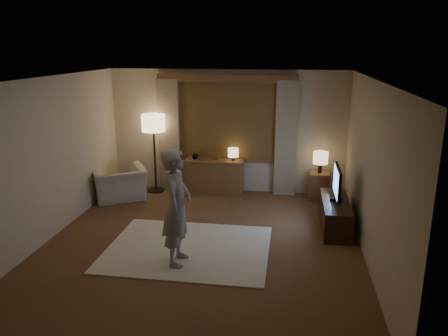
% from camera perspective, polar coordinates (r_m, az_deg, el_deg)
% --- Properties ---
extents(room, '(5.04, 5.54, 2.64)m').
position_cam_1_polar(room, '(7.13, -2.22, 1.66)').
color(room, brown).
rests_on(room, ground).
extents(rug, '(2.50, 2.00, 0.02)m').
position_cam_1_polar(rug, '(6.95, -4.69, -10.42)').
color(rug, '#EEE2C8').
rests_on(rug, floor).
extents(sideboard, '(1.20, 0.40, 0.70)m').
position_cam_1_polar(sideboard, '(9.33, -1.24, -1.22)').
color(sideboard, brown).
rests_on(sideboard, floor).
extents(picture_frame, '(0.16, 0.02, 0.20)m').
position_cam_1_polar(picture_frame, '(9.21, -1.26, 1.46)').
color(picture_frame, brown).
rests_on(picture_frame, sideboard).
extents(plant, '(0.17, 0.13, 0.30)m').
position_cam_1_polar(plant, '(9.27, -3.70, 1.85)').
color(plant, '#999999').
rests_on(plant, sideboard).
extents(table_lamp_sideboard, '(0.22, 0.22, 0.30)m').
position_cam_1_polar(table_lamp_sideboard, '(9.12, 1.21, 1.96)').
color(table_lamp_sideboard, black).
rests_on(table_lamp_sideboard, sideboard).
extents(floor_lamp, '(0.49, 0.49, 1.69)m').
position_cam_1_polar(floor_lamp, '(9.31, -9.20, 5.29)').
color(floor_lamp, black).
rests_on(floor_lamp, floor).
extents(armchair, '(1.33, 1.29, 0.66)m').
position_cam_1_polar(armchair, '(9.22, -13.50, -2.00)').
color(armchair, beige).
rests_on(armchair, floor).
extents(side_table, '(0.40, 0.40, 0.56)m').
position_cam_1_polar(side_table, '(9.19, 12.29, -2.30)').
color(side_table, brown).
rests_on(side_table, floor).
extents(table_lamp_side, '(0.30, 0.30, 0.44)m').
position_cam_1_polar(table_lamp_side, '(9.03, 12.50, 1.25)').
color(table_lamp_side, black).
rests_on(table_lamp_side, side_table).
extents(tv_stand, '(0.45, 1.40, 0.50)m').
position_cam_1_polar(tv_stand, '(7.82, 14.29, -5.91)').
color(tv_stand, black).
rests_on(tv_stand, floor).
extents(tv, '(0.20, 0.83, 0.60)m').
position_cam_1_polar(tv, '(7.63, 14.57, -1.84)').
color(tv, black).
rests_on(tv, tv_stand).
extents(person, '(0.41, 0.62, 1.70)m').
position_cam_1_polar(person, '(6.20, -6.17, -5.11)').
color(person, '#9C9990').
rests_on(person, rug).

